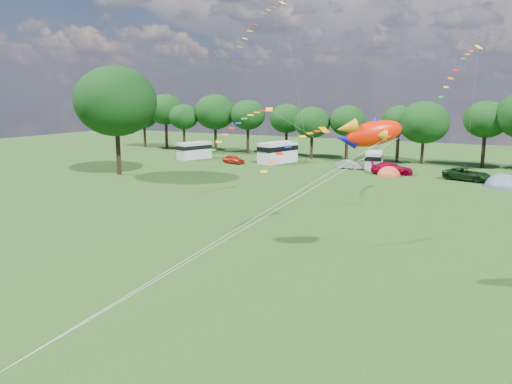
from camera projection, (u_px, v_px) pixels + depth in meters
The scene contains 17 objects.
ground_plane at pixel (179, 300), 24.33m from camera, with size 180.00×180.00×0.00m, color black.
tree_line at pixel (451, 120), 68.31m from camera, with size 102.98×10.98×10.27m.
big_tree at pixel (116, 101), 60.67m from camera, with size 10.00×10.00×13.28m.
car_a at pixel (233, 159), 72.12m from camera, with size 1.45×3.69×1.23m, color red.
car_b at pixel (349, 165), 66.91m from camera, with size 1.24×3.33×1.18m, color #93969A.
car_c at pixel (392, 168), 62.41m from camera, with size 2.09×4.98×1.49m, color maroon.
car_d at pixel (467, 174), 57.87m from camera, with size 2.47×5.47×1.49m, color black.
campervan_a at pixel (194, 150), 77.31m from camera, with size 3.87×5.71×2.58m.
campervan_b at pixel (278, 152), 72.90m from camera, with size 4.28×6.65×3.02m.
campervan_c at pixel (374, 160), 66.59m from camera, with size 2.84×5.06×2.34m.
tent_orange at pixel (389, 175), 61.55m from camera, with size 2.88×3.16×2.26m.
tent_greyblue at pixel (503, 187), 54.06m from camera, with size 3.80×4.17×2.83m.
fish_kite at pixel (369, 133), 26.75m from camera, with size 3.75×2.87×2.04m.
streamer_kite_a at pixel (263, 20), 49.64m from camera, with size 3.26×5.65×5.78m.
streamer_kite_b at pixel (246, 122), 45.17m from camera, with size 4.31×4.60×3.80m.
streamer_kite_c at pixel (300, 142), 33.85m from camera, with size 3.10×5.04×2.83m.
streamer_kite_d at pixel (464, 62), 39.95m from camera, with size 2.60×5.10×4.28m.
Camera 1 is at (14.04, -18.42, 9.88)m, focal length 35.00 mm.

